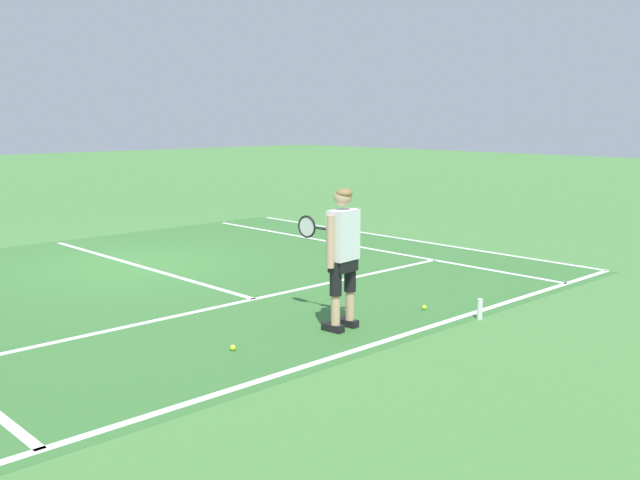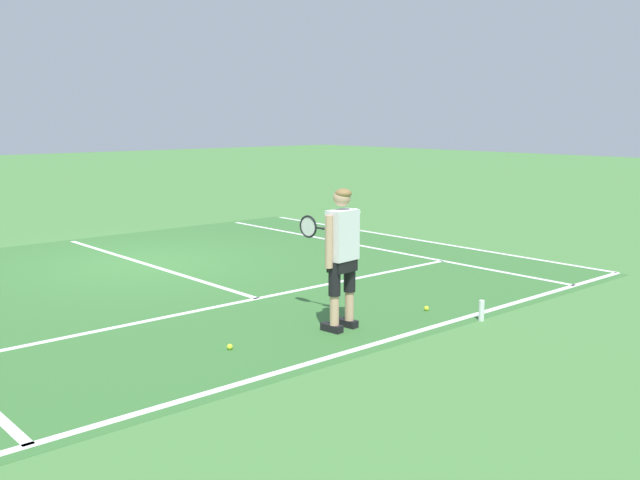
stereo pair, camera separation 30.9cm
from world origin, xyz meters
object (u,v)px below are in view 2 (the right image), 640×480
at_px(tennis_ball_near_feet, 426,308).
at_px(water_bottle, 481,310).
at_px(tennis_player, 341,249).
at_px(tennis_ball_by_baseline, 230,347).

height_order(tennis_ball_near_feet, water_bottle, water_bottle).
relative_size(tennis_player, water_bottle, 6.53).
relative_size(tennis_ball_near_feet, water_bottle, 0.25).
bearing_deg(tennis_ball_by_baseline, tennis_player, -9.11).
xyz_separation_m(tennis_player, tennis_ball_by_baseline, (-1.46, 0.23, -0.96)).
distance_m(tennis_player, tennis_ball_near_feet, 1.73).
bearing_deg(tennis_ball_by_baseline, tennis_ball_near_feet, -7.41).
xyz_separation_m(tennis_ball_near_feet, tennis_ball_by_baseline, (-2.88, 0.38, 0.00)).
bearing_deg(tennis_player, tennis_ball_by_baseline, 170.89).
distance_m(tennis_ball_near_feet, water_bottle, 0.78).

